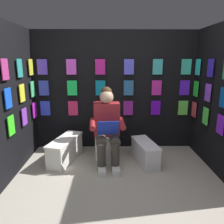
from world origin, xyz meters
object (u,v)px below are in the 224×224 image
object	(u,v)px
comic_longbox_near	(145,152)
person_reading	(107,126)
comic_longbox_far	(65,150)
toilet	(106,138)

from	to	relation	value
comic_longbox_near	person_reading	bearing A→B (deg)	-13.13
person_reading	comic_longbox_near	xyz separation A→B (m)	(-0.59, 0.01, -0.43)
comic_longbox_far	person_reading	bearing A→B (deg)	-170.79
toilet	comic_longbox_far	world-z (taller)	toilet
person_reading	comic_longbox_far	size ratio (longest dim) A/B	1.43
toilet	person_reading	size ratio (longest dim) A/B	0.65
comic_longbox_near	comic_longbox_far	bearing A→B (deg)	-16.54
person_reading	comic_longbox_far	world-z (taller)	person_reading
toilet	comic_longbox_near	world-z (taller)	toilet
person_reading	comic_longbox_far	bearing A→B (deg)	-11.18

